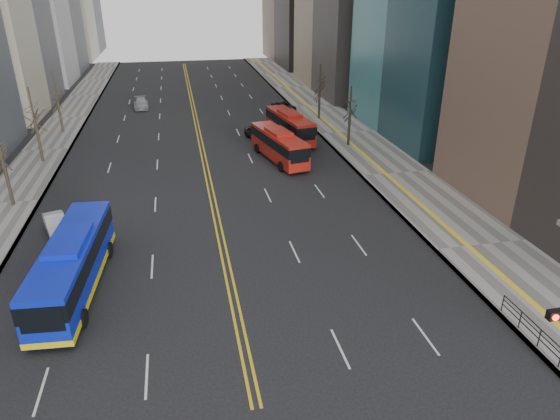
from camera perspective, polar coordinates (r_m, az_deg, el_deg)
sidewalk_right at (r=61.38m, az=7.61°, el=8.79°), size 7.00×130.00×0.15m
sidewalk_left at (r=59.84m, az=-25.13°, el=6.23°), size 5.00×130.00×0.15m
centerline at (r=67.82m, az=-9.60°, el=10.12°), size 0.55×100.00×0.01m
pedestrian_railing at (r=28.35m, az=27.57°, el=-12.57°), size 0.06×6.06×1.02m
street_trees at (r=47.03m, az=-17.56°, el=9.02°), size 35.20×47.20×7.60m
blue_bus at (r=31.55m, az=-22.61°, el=-5.57°), size 3.39×11.84×3.41m
red_bus_near at (r=50.75m, az=-0.14°, el=7.61°), size 4.28×10.13×3.17m
red_bus_far at (r=57.82m, az=1.12°, el=9.78°), size 3.82×10.27×3.21m
car_white at (r=39.63m, az=-24.23°, el=-1.51°), size 2.57×4.11×1.28m
car_dark_mid at (r=58.18m, az=-2.59°, el=8.77°), size 3.00×4.64×1.47m
car_silver at (r=75.86m, az=-15.60°, el=11.65°), size 2.26×4.91×1.39m
car_dark_far at (r=71.70m, az=0.47°, el=11.74°), size 3.37×4.78×1.21m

